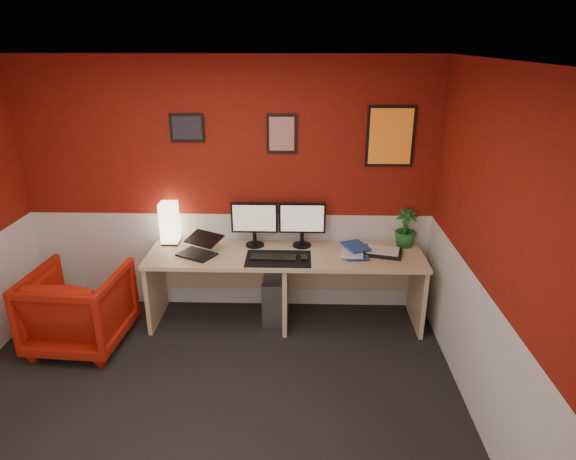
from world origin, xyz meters
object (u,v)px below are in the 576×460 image
object	(u,v)px
desk	(286,288)
pc_tower	(274,297)
monitor_left	(254,218)
potted_plant	(406,228)
armchair	(79,307)
shoji_lamp	(170,224)
zen_tray	(382,252)
laptop	(196,245)
monitor_right	(302,218)

from	to	relation	value
desk	pc_tower	xyz separation A→B (m)	(-0.11, 0.08, -0.14)
monitor_left	potted_plant	xyz separation A→B (m)	(1.46, 0.03, -0.10)
potted_plant	armchair	bearing A→B (deg)	-167.85
potted_plant	shoji_lamp	bearing A→B (deg)	179.87
zen_tray	pc_tower	size ratio (longest dim) A/B	0.78
desk	potted_plant	world-z (taller)	potted_plant
laptop	zen_tray	size ratio (longest dim) A/B	0.94
monitor_right	pc_tower	distance (m)	0.85
laptop	monitor_right	xyz separation A→B (m)	(0.98, 0.25, 0.18)
shoji_lamp	potted_plant	xyz separation A→B (m)	(2.29, -0.01, -0.01)
pc_tower	monitor_right	bearing A→B (deg)	25.77
desk	monitor_left	size ratio (longest dim) A/B	4.48
desk	armchair	size ratio (longest dim) A/B	3.22
zen_tray	potted_plant	size ratio (longest dim) A/B	0.94
laptop	potted_plant	size ratio (longest dim) A/B	0.89
pc_tower	desk	bearing A→B (deg)	-33.01
desk	shoji_lamp	xyz separation A→B (m)	(-1.14, 0.23, 0.56)
zen_tray	pc_tower	distance (m)	1.15
zen_tray	monitor_right	bearing A→B (deg)	167.69
monitor_left	monitor_right	world-z (taller)	same
laptop	monitor_right	distance (m)	1.03
monitor_right	potted_plant	distance (m)	1.01
desk	potted_plant	bearing A→B (deg)	11.00
shoji_lamp	potted_plant	distance (m)	2.29
monitor_right	armchair	distance (m)	2.19
monitor_left	shoji_lamp	bearing A→B (deg)	177.37
desk	laptop	bearing A→B (deg)	-176.03
monitor_left	potted_plant	world-z (taller)	monitor_left
zen_tray	potted_plant	bearing A→B (deg)	39.03
monitor_right	armchair	world-z (taller)	monitor_right
monitor_right	monitor_left	bearing A→B (deg)	-179.52
monitor_right	armchair	bearing A→B (deg)	-162.86
monitor_left	monitor_right	xyz separation A→B (m)	(0.46, 0.00, 0.00)
monitor_right	zen_tray	bearing A→B (deg)	-12.31
desk	armchair	world-z (taller)	armchair
laptop	armchair	size ratio (longest dim) A/B	0.41
laptop	potted_plant	distance (m)	2.00
shoji_lamp	monitor_right	world-z (taller)	monitor_right
laptop	monitor_left	world-z (taller)	monitor_left
shoji_lamp	laptop	distance (m)	0.43
zen_tray	armchair	bearing A→B (deg)	-170.72
desk	monitor_right	xyz separation A→B (m)	(0.15, 0.19, 0.66)
pc_tower	armchair	world-z (taller)	armchair
desk	monitor_right	bearing A→B (deg)	51.72
desk	armchair	xyz separation A→B (m)	(-1.84, -0.42, 0.00)
zen_tray	laptop	bearing A→B (deg)	-177.14
desk	potted_plant	xyz separation A→B (m)	(1.15, 0.22, 0.55)
shoji_lamp	monitor_left	world-z (taller)	monitor_left
laptop	armchair	bearing A→B (deg)	-131.28
laptop	zen_tray	world-z (taller)	laptop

